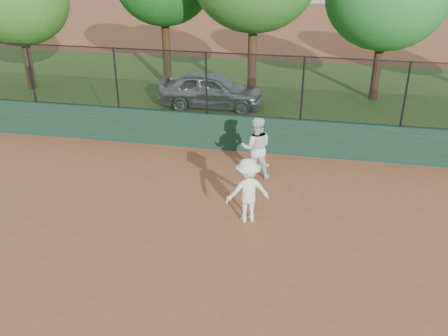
% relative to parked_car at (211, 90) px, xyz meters
% --- Properties ---
extents(ground, '(80.00, 80.00, 0.00)m').
position_rel_parked_car_xyz_m(ground, '(1.23, -10.05, -0.71)').
color(ground, brown).
rests_on(ground, ground).
extents(back_wall, '(26.00, 0.20, 1.20)m').
position_rel_parked_car_xyz_m(back_wall, '(1.23, -4.05, -0.11)').
color(back_wall, '#1B3C2A').
rests_on(back_wall, ground).
extents(grass_strip, '(36.00, 12.00, 0.01)m').
position_rel_parked_car_xyz_m(grass_strip, '(1.23, 1.95, -0.71)').
color(grass_strip, '#31561B').
rests_on(grass_strip, ground).
extents(parked_car, '(4.23, 1.82, 1.42)m').
position_rel_parked_car_xyz_m(parked_car, '(0.00, 0.00, 0.00)').
color(parked_car, '#ADB2B7').
rests_on(parked_car, ground).
extents(player_second, '(1.00, 0.84, 1.84)m').
position_rel_parked_car_xyz_m(player_second, '(2.57, -5.81, 0.21)').
color(player_second, white).
rests_on(player_second, ground).
extents(player_main, '(1.25, 1.01, 1.81)m').
position_rel_parked_car_xyz_m(player_main, '(2.70, -8.25, 0.13)').
color(player_main, white).
rests_on(player_main, ground).
extents(fence_assembly, '(26.00, 0.06, 2.00)m').
position_rel_parked_car_xyz_m(fence_assembly, '(1.20, -4.05, 1.53)').
color(fence_assembly, black).
rests_on(fence_assembly, back_wall).
extents(tree_0, '(4.33, 3.94, 5.67)m').
position_rel_parked_car_xyz_m(tree_0, '(-8.48, 0.93, 3.08)').
color(tree_0, '#4E321C').
rests_on(tree_0, ground).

